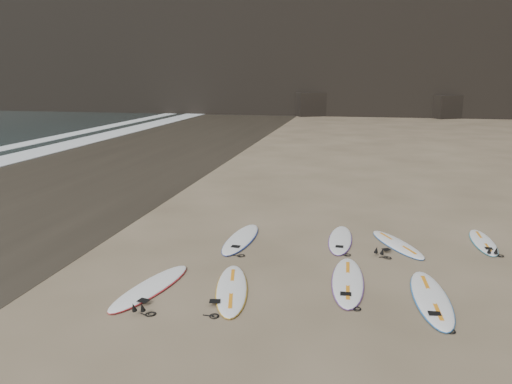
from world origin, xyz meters
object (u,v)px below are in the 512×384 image
surfboard_5 (241,238)px  surfboard_7 (397,244)px  surfboard_2 (348,281)px  surfboard_3 (431,298)px  surfboard_0 (151,287)px  surfboard_6 (340,239)px  surfboard_8 (483,242)px  surfboard_1 (232,289)px

surfboard_5 → surfboard_7: 4.20m
surfboard_2 → surfboard_3: (1.68, -0.53, 0.00)m
surfboard_0 → surfboard_6: (3.82, 3.99, -0.00)m
surfboard_5 → surfboard_8: surfboard_5 is taller
surfboard_5 → surfboard_8: bearing=12.4°
surfboard_0 → surfboard_3: (5.78, 0.65, 0.00)m
surfboard_1 → surfboard_5: surfboard_5 is taller
surfboard_1 → surfboard_5: size_ratio=0.97×
surfboard_8 → surfboard_0: bearing=-149.2°
surfboard_2 → surfboard_7: 3.01m
surfboard_0 → surfboard_1: same height
surfboard_0 → surfboard_2: size_ratio=0.96×
surfboard_5 → surfboard_8: size_ratio=1.22×
surfboard_3 → surfboard_1: bearing=-177.7°
surfboard_5 → surfboard_6: surfboard_5 is taller
surfboard_1 → surfboard_6: bearing=48.0°
surfboard_5 → surfboard_1: bearing=-77.1°
surfboard_5 → surfboard_8: 6.56m
surfboard_2 → surfboard_7: size_ratio=1.16×
surfboard_5 → surfboard_6: bearing=13.4°
surfboard_0 → surfboard_5: surfboard_5 is taller
surfboard_5 → surfboard_7: size_ratio=1.13×
surfboard_5 → surfboard_8: (6.47, 1.08, -0.01)m
surfboard_2 → surfboard_5: bearing=140.3°
surfboard_1 → surfboard_6: size_ratio=1.05×
surfboard_3 → surfboard_6: surfboard_3 is taller
surfboard_1 → surfboard_8: (5.90, 4.32, -0.01)m
surfboard_1 → surfboard_0: bearing=176.0°
surfboard_3 → surfboard_6: (-1.95, 3.34, -0.01)m
surfboard_3 → surfboard_5: 5.44m
surfboard_0 → surfboard_6: bearing=58.8°
surfboard_7 → surfboard_6: bearing=150.3°
surfboard_2 → surfboard_6: (-0.28, 2.82, -0.01)m
surfboard_5 → surfboard_0: bearing=-105.2°
surfboard_0 → surfboard_8: surfboard_0 is taller
surfboard_2 → surfboard_7: (1.22, 2.75, -0.01)m
surfboard_5 → surfboard_7: (4.18, 0.43, -0.01)m
surfboard_1 → surfboard_3: size_ratio=0.94×
surfboard_6 → surfboard_1: bearing=-119.1°
surfboard_2 → surfboard_8: surfboard_2 is taller
surfboard_2 → surfboard_8: (3.51, 3.40, -0.01)m
surfboard_0 → surfboard_8: 8.88m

